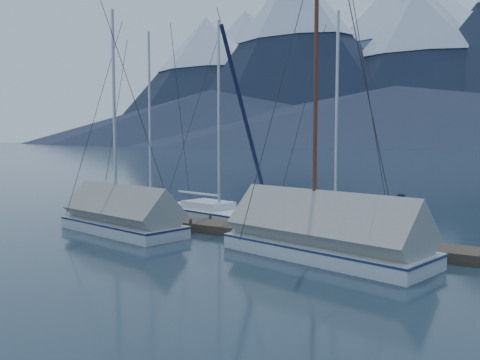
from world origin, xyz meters
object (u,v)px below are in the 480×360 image
at_px(sailboat_covered_far, 114,219).
at_px(person, 402,218).
at_px(sailboat_open_mid, 227,217).
at_px(sailboat_covered_near, 310,239).
at_px(sailboat_open_left, 161,210).
at_px(sailboat_open_right, 346,229).

bearing_deg(sailboat_covered_far, person, 11.59).
height_order(sailboat_open_mid, sailboat_covered_far, sailboat_open_mid).
bearing_deg(sailboat_covered_near, sailboat_open_left, 156.98).
height_order(sailboat_covered_far, person, sailboat_covered_far).
distance_m(sailboat_open_mid, sailboat_open_right, 5.85).
xyz_separation_m(sailboat_open_mid, sailboat_covered_far, (-2.57, -4.65, 0.31)).
xyz_separation_m(sailboat_open_left, sailboat_open_mid, (4.25, -0.18, 0.00)).
distance_m(sailboat_open_mid, sailboat_covered_far, 5.32).
relative_size(sailboat_open_left, sailboat_covered_near, 0.97).
distance_m(sailboat_open_mid, sailboat_covered_near, 7.52).
height_order(sailboat_open_right, sailboat_covered_near, sailboat_covered_near).
distance_m(sailboat_open_left, person, 13.22).
xyz_separation_m(sailboat_open_right, sailboat_covered_far, (-8.42, -4.66, 0.31)).
xyz_separation_m(sailboat_open_left, sailboat_covered_far, (1.67, -4.83, 0.31)).
xyz_separation_m(sailboat_open_right, person, (2.84, -2.35, 1.01)).
relative_size(sailboat_open_right, person, 5.87).
bearing_deg(sailboat_covered_far, sailboat_open_mid, 61.05).
bearing_deg(sailboat_covered_far, sailboat_open_right, 28.93).
distance_m(sailboat_covered_near, sailboat_covered_far, 8.77).
bearing_deg(person, sailboat_open_right, 25.87).
relative_size(sailboat_open_mid, person, 6.09).
bearing_deg(sailboat_open_mid, sailboat_covered_far, -118.95).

